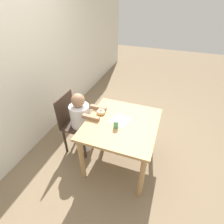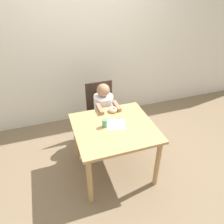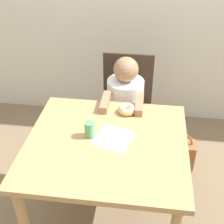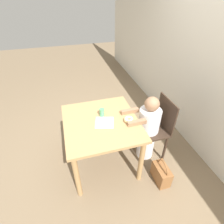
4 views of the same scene
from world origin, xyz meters
name	(u,v)px [view 2 (image 2 of 4)]	position (x,y,z in m)	size (l,w,h in m)	color
ground_plane	(114,169)	(0.00, 0.00, 0.00)	(12.00, 12.00, 0.00)	#7A664C
wall_back	(85,47)	(0.00, 1.40, 1.25)	(8.00, 0.05, 2.50)	silver
dining_table	(114,134)	(0.00, 0.00, 0.61)	(0.94, 0.87, 0.72)	tan
chair	(102,111)	(0.05, 0.72, 0.48)	(0.40, 0.38, 0.90)	#38281E
child_figure	(104,115)	(0.05, 0.61, 0.48)	(0.28, 0.48, 0.97)	white
donut	(113,110)	(0.09, 0.31, 0.74)	(0.12, 0.12, 0.05)	#DBB270
napkin	(116,124)	(0.04, 0.03, 0.72)	(0.26, 0.26, 0.00)	white
handbag	(131,127)	(0.50, 0.63, 0.13)	(0.27, 0.15, 0.35)	brown
cup	(105,123)	(-0.10, 0.04, 0.77)	(0.06, 0.06, 0.10)	#519E66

